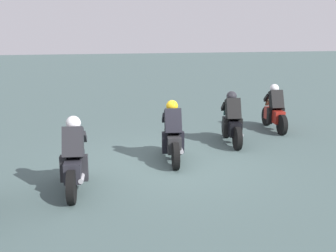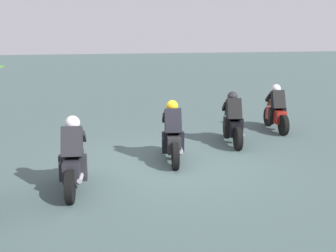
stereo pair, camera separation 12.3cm
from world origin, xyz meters
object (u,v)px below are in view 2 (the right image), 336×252
rider_lane_b (233,122)px  rider_lane_d (74,160)px  rider_lane_c (173,136)px  rider_lane_a (276,112)px

rider_lane_b → rider_lane_d: 5.22m
rider_lane_b → rider_lane_d: size_ratio=1.00×
rider_lane_b → rider_lane_c: same height
rider_lane_a → rider_lane_c: 4.81m
rider_lane_c → rider_lane_d: 2.82m
rider_lane_a → rider_lane_d: bearing=128.6°
rider_lane_c → rider_lane_a: bearing=-50.4°
rider_lane_b → rider_lane_c: 2.40m
rider_lane_d → rider_lane_c: bearing=-51.6°
rider_lane_a → rider_lane_d: (-3.74, 6.65, 0.00)m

